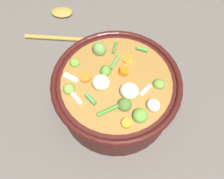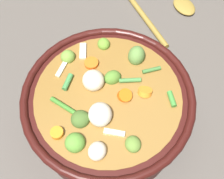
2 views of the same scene
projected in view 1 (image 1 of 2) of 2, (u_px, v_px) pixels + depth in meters
ground_plane at (116, 103)px, 0.69m from camera, size 1.10×1.10×0.00m
cooking_pot at (116, 92)px, 0.62m from camera, size 0.33×0.33×0.16m
wooden_spoon at (59, 22)px, 0.84m from camera, size 0.21×0.18×0.02m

